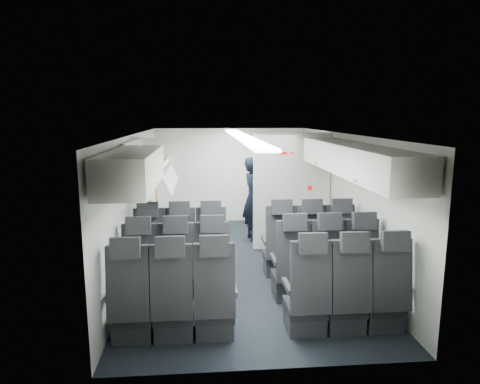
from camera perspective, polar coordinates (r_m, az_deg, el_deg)
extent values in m
cube|color=black|center=(7.22, 0.28, -9.63)|extent=(3.40, 6.00, 0.01)
cube|color=white|center=(6.79, 0.29, 7.72)|extent=(3.40, 6.00, 0.01)
cube|color=silver|center=(9.88, -1.30, 2.25)|extent=(3.40, 0.01, 2.15)
cube|color=silver|center=(4.05, 4.21, -9.62)|extent=(3.40, 0.01, 2.15)
cube|color=silver|center=(6.98, -13.75, -1.40)|extent=(0.01, 6.00, 2.15)
cube|color=silver|center=(7.28, 13.74, -0.93)|extent=(0.01, 6.00, 2.15)
cube|color=white|center=(6.80, 0.29, 7.39)|extent=(0.25, 5.52, 0.03)
cube|color=black|center=(6.72, -11.65, -8.88)|extent=(0.44, 0.46, 0.12)
cube|color=#2D2D33|center=(6.78, -11.60, -10.16)|extent=(0.42, 0.42, 0.22)
cube|color=black|center=(6.38, -12.02, -5.71)|extent=(0.44, 0.20, 0.80)
cube|color=black|center=(6.24, -12.21, -2.30)|extent=(0.30, 0.12, 0.23)
cube|color=#2D2D33|center=(6.64, -13.67, -6.67)|extent=(0.05, 0.40, 0.06)
cube|color=#2D2D33|center=(6.59, -9.85, -6.67)|extent=(0.05, 0.40, 0.06)
cube|color=black|center=(6.69, -7.77, -8.88)|extent=(0.44, 0.46, 0.12)
cube|color=#2D2D33|center=(6.74, -7.74, -10.16)|extent=(0.42, 0.42, 0.22)
cube|color=black|center=(6.34, -7.96, -5.68)|extent=(0.44, 0.20, 0.80)
cube|color=black|center=(6.19, -8.08, -2.25)|extent=(0.30, 0.12, 0.23)
cube|color=#2D2D33|center=(6.59, -9.77, -6.67)|extent=(0.05, 0.40, 0.06)
cube|color=#2D2D33|center=(6.56, -5.91, -6.63)|extent=(0.05, 0.40, 0.06)
cube|color=black|center=(6.68, -3.87, -8.83)|extent=(0.44, 0.46, 0.12)
cube|color=#2D2D33|center=(6.73, -3.85, -10.12)|extent=(0.42, 0.42, 0.22)
cube|color=black|center=(6.33, -3.88, -5.63)|extent=(0.44, 0.20, 0.80)
cube|color=black|center=(6.19, -3.91, -2.19)|extent=(0.30, 0.12, 0.23)
cube|color=#2D2D33|center=(6.56, -5.82, -6.63)|extent=(0.05, 0.40, 0.06)
cube|color=#2D2D33|center=(6.57, -1.96, -6.57)|extent=(0.05, 0.40, 0.06)
cube|color=black|center=(6.77, 5.07, -8.57)|extent=(0.44, 0.46, 0.12)
cube|color=#2D2D33|center=(6.83, 5.04, -9.84)|extent=(0.42, 0.42, 0.22)
cube|color=black|center=(6.43, 5.47, -5.40)|extent=(0.44, 0.20, 0.80)
cube|color=black|center=(6.29, 5.61, -2.01)|extent=(0.30, 0.12, 0.23)
cube|color=#2D2D33|center=(6.63, 3.26, -6.43)|extent=(0.05, 0.40, 0.06)
cube|color=#2D2D33|center=(6.70, 7.01, -6.30)|extent=(0.05, 0.40, 0.06)
cube|color=black|center=(6.86, 8.81, -8.39)|extent=(0.44, 0.46, 0.12)
cube|color=#2D2D33|center=(6.91, 8.77, -9.65)|extent=(0.42, 0.42, 0.22)
cube|color=black|center=(6.53, 9.37, -5.26)|extent=(0.44, 0.20, 0.80)
cube|color=black|center=(6.39, 9.59, -1.91)|extent=(0.30, 0.12, 0.23)
cube|color=#2D2D33|center=(6.70, 7.10, -6.30)|extent=(0.05, 0.40, 0.06)
cube|color=#2D2D33|center=(6.81, 10.74, -6.14)|extent=(0.05, 0.40, 0.06)
cube|color=black|center=(6.98, 12.44, -8.19)|extent=(0.44, 0.46, 0.12)
cube|color=#2D2D33|center=(7.03, 12.39, -9.43)|extent=(0.42, 0.42, 0.22)
cube|color=black|center=(6.65, 13.15, -5.10)|extent=(0.44, 0.20, 0.80)
cube|color=black|center=(6.51, 13.43, -1.82)|extent=(0.30, 0.12, 0.23)
cube|color=#2D2D33|center=(6.81, 10.82, -6.14)|extent=(0.05, 0.40, 0.06)
cube|color=#2D2D33|center=(6.94, 14.34, -5.97)|extent=(0.05, 0.40, 0.06)
cube|color=black|center=(5.89, -12.67, -11.74)|extent=(0.44, 0.46, 0.12)
cube|color=#2D2D33|center=(5.95, -12.60, -13.17)|extent=(0.42, 0.42, 0.22)
cube|color=black|center=(5.53, -13.15, -8.26)|extent=(0.44, 0.20, 0.80)
cube|color=black|center=(5.37, -13.40, -4.37)|extent=(0.30, 0.12, 0.23)
cube|color=#2D2D33|center=(5.80, -15.00, -9.24)|extent=(0.05, 0.40, 0.06)
cube|color=#2D2D33|center=(5.74, -10.61, -9.28)|extent=(0.05, 0.40, 0.06)
cube|color=black|center=(5.84, -8.20, -11.76)|extent=(0.44, 0.46, 0.12)
cube|color=#2D2D33|center=(5.90, -8.16, -13.20)|extent=(0.42, 0.42, 0.22)
cube|color=black|center=(5.48, -8.44, -8.26)|extent=(0.44, 0.20, 0.80)
cube|color=black|center=(5.32, -8.59, -4.34)|extent=(0.30, 0.12, 0.23)
cube|color=#2D2D33|center=(5.73, -10.51, -9.28)|extent=(0.05, 0.40, 0.06)
cube|color=#2D2D33|center=(5.71, -6.05, -9.25)|extent=(0.05, 0.40, 0.06)
cube|color=black|center=(5.83, -3.69, -11.71)|extent=(0.44, 0.46, 0.12)
cube|color=#2D2D33|center=(5.90, -3.67, -13.16)|extent=(0.42, 0.42, 0.22)
cube|color=black|center=(5.47, -3.69, -8.20)|extent=(0.44, 0.20, 0.80)
cube|color=black|center=(5.31, -3.73, -4.27)|extent=(0.30, 0.12, 0.23)
cube|color=#2D2D33|center=(5.71, -5.95, -9.25)|extent=(0.05, 0.40, 0.06)
cube|color=#2D2D33|center=(5.71, -1.48, -9.17)|extent=(0.05, 0.40, 0.06)
cube|color=black|center=(5.94, 6.59, -11.34)|extent=(0.44, 0.46, 0.12)
cube|color=#2D2D33|center=(6.00, 6.56, -12.76)|extent=(0.42, 0.42, 0.22)
cube|color=black|center=(5.59, 7.14, -7.86)|extent=(0.44, 0.20, 0.80)
cube|color=black|center=(5.43, 7.34, -4.01)|extent=(0.30, 0.12, 0.23)
cube|color=#2D2D33|center=(5.78, 4.54, -8.97)|extent=(0.05, 0.40, 0.06)
cube|color=#2D2D33|center=(5.87, 8.84, -8.77)|extent=(0.05, 0.40, 0.06)
cube|color=black|center=(6.05, 10.85, -11.08)|extent=(0.44, 0.46, 0.12)
cube|color=#2D2D33|center=(6.10, 10.80, -12.48)|extent=(0.42, 0.42, 0.22)
cube|color=black|center=(5.70, 11.61, -7.64)|extent=(0.44, 0.20, 0.80)
cube|color=black|center=(5.54, 11.90, -3.86)|extent=(0.30, 0.12, 0.23)
cube|color=#2D2D33|center=(5.87, 8.93, -8.77)|extent=(0.05, 0.40, 0.06)
cube|color=#2D2D33|center=(5.99, 13.07, -8.53)|extent=(0.05, 0.40, 0.06)
cube|color=black|center=(6.18, 14.95, -10.77)|extent=(0.44, 0.46, 0.12)
cube|color=#2D2D33|center=(6.24, 14.88, -12.14)|extent=(0.42, 0.42, 0.22)
cube|color=black|center=(5.84, 15.88, -7.39)|extent=(0.44, 0.20, 0.80)
cube|color=black|center=(5.69, 16.26, -3.69)|extent=(0.30, 0.12, 0.23)
cube|color=#2D2D33|center=(5.99, 13.17, -8.52)|extent=(0.05, 0.40, 0.06)
cube|color=#2D2D33|center=(6.14, 17.12, -8.25)|extent=(0.05, 0.40, 0.06)
cube|color=black|center=(5.07, -14.05, -15.52)|extent=(0.44, 0.46, 0.12)
cube|color=#2D2D33|center=(5.14, -13.97, -17.13)|extent=(0.42, 0.42, 0.22)
cube|color=black|center=(4.69, -14.71, -11.72)|extent=(0.44, 0.20, 0.80)
cube|color=black|center=(4.52, -15.05, -7.24)|extent=(0.30, 0.12, 0.23)
cube|color=#2D2D33|center=(4.97, -16.81, -12.67)|extent=(0.05, 0.40, 0.06)
cube|color=#2D2D33|center=(4.90, -11.64, -12.78)|extent=(0.05, 0.40, 0.06)
cube|color=black|center=(5.02, -8.78, -15.60)|extent=(0.44, 0.46, 0.12)
cube|color=#2D2D33|center=(5.09, -8.73, -17.23)|extent=(0.42, 0.42, 0.22)
cube|color=black|center=(4.64, -9.11, -11.78)|extent=(0.44, 0.20, 0.80)
cube|color=black|center=(4.46, -9.30, -7.25)|extent=(0.30, 0.12, 0.23)
cube|color=#2D2D33|center=(4.90, -11.53, -12.78)|extent=(0.05, 0.40, 0.06)
cube|color=#2D2D33|center=(4.87, -6.24, -12.78)|extent=(0.05, 0.40, 0.06)
cube|color=black|center=(5.01, -3.44, -15.56)|extent=(0.44, 0.46, 0.12)
cube|color=#2D2D33|center=(5.08, -3.42, -17.18)|extent=(0.42, 0.42, 0.22)
cube|color=black|center=(4.63, -3.43, -11.72)|extent=(0.44, 0.20, 0.80)
cube|color=black|center=(4.44, -3.46, -7.18)|extent=(0.30, 0.12, 0.23)
cube|color=#2D2D33|center=(4.87, -6.12, -12.78)|extent=(0.05, 0.40, 0.06)
cube|color=#2D2D33|center=(4.88, -0.82, -12.68)|extent=(0.05, 0.40, 0.06)
cube|color=black|center=(5.14, 8.65, -14.98)|extent=(0.44, 0.46, 0.12)
cube|color=#2D2D33|center=(5.21, 8.60, -16.57)|extent=(0.42, 0.42, 0.22)
cube|color=black|center=(4.76, 9.43, -11.18)|extent=(0.44, 0.20, 0.80)
cube|color=black|center=(4.59, 9.73, -6.75)|extent=(0.30, 0.12, 0.23)
cube|color=#2D2D33|center=(4.95, 6.29, -12.37)|extent=(0.05, 0.40, 0.06)
cube|color=#2D2D33|center=(5.05, 11.30, -12.04)|extent=(0.05, 0.40, 0.06)
cube|color=black|center=(5.26, 13.58, -14.56)|extent=(0.44, 0.46, 0.12)
cube|color=#2D2D33|center=(5.32, 13.51, -16.12)|extent=(0.42, 0.42, 0.22)
cube|color=black|center=(4.89, 14.63, -10.81)|extent=(0.44, 0.20, 0.80)
cube|color=black|center=(4.72, 15.05, -6.48)|extent=(0.30, 0.12, 0.23)
cube|color=#2D2D33|center=(5.06, 11.41, -12.04)|extent=(0.05, 0.40, 0.06)
cube|color=#2D2D33|center=(5.19, 16.17, -11.64)|extent=(0.05, 0.40, 0.06)
cube|color=black|center=(5.41, 18.25, -14.06)|extent=(0.44, 0.46, 0.12)
cube|color=#2D2D33|center=(5.47, 18.15, -15.59)|extent=(0.42, 0.42, 0.22)
cube|color=black|center=(5.06, 19.53, -10.37)|extent=(0.44, 0.20, 0.80)
cube|color=black|center=(4.89, 20.05, -6.17)|extent=(0.30, 0.12, 0.23)
cube|color=#2D2D33|center=(5.20, 16.28, -11.63)|extent=(0.05, 0.40, 0.06)
cube|color=#2D2D33|center=(5.36, 20.75, -11.18)|extent=(0.05, 0.40, 0.06)
cube|color=white|center=(4.86, -14.17, 2.97)|extent=(0.52, 1.80, 0.40)
cylinder|color=slate|center=(4.85, -11.17, 1.16)|extent=(0.04, 0.10, 0.04)
cube|color=#9E9E93|center=(6.60, -11.71, 3.17)|extent=(0.52, 1.70, 0.04)
cube|color=white|center=(6.62, -14.02, 4.84)|extent=(0.06, 1.70, 0.44)
cube|color=white|center=(5.76, -12.74, 4.13)|extent=(0.52, 0.04, 0.40)
cube|color=white|center=(7.40, -11.03, 5.50)|extent=(0.52, 0.04, 0.40)
cube|color=white|center=(6.59, -9.52, 2.27)|extent=(0.21, 1.61, 0.38)
cube|color=white|center=(5.20, 17.95, 3.25)|extent=(0.52, 1.80, 0.40)
cylinder|color=slate|center=(5.13, 15.28, 1.49)|extent=(0.04, 0.10, 0.04)
cube|color=white|center=(6.84, 12.29, 5.07)|extent=(0.52, 1.70, 0.40)
cylinder|color=slate|center=(6.79, 10.22, 3.75)|extent=(0.04, 0.10, 0.04)
cube|color=silver|center=(7.85, 6.89, 0.09)|extent=(1.40, 0.12, 2.13)
cube|color=white|center=(7.66, 6.16, 5.17)|extent=(0.24, 0.01, 0.10)
cube|color=red|center=(7.64, 5.81, 5.17)|extent=(0.13, 0.01, 0.04)
cube|color=red|center=(7.67, 6.91, 5.17)|extent=(0.05, 0.01, 0.03)
cylinder|color=white|center=(7.84, 9.30, 0.57)|extent=(0.11, 0.01, 0.11)
cylinder|color=red|center=(7.83, 9.31, 0.56)|extent=(0.09, 0.01, 0.09)
cube|color=#939399|center=(9.73, 4.40, 1.35)|extent=(0.85, 0.50, 1.90)
cube|color=#3F3F42|center=(9.55, 4.62, -1.56)|extent=(0.80, 0.01, 0.02)
cube|color=#3F3F42|center=(9.46, 4.66, 1.41)|extent=(0.80, 0.01, 0.02)
cube|color=#3F3F42|center=(9.40, 4.71, 4.42)|extent=(0.80, 0.01, 0.02)
cube|color=silver|center=(8.51, -11.76, -0.12)|extent=(0.10, 0.92, 1.86)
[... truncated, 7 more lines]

